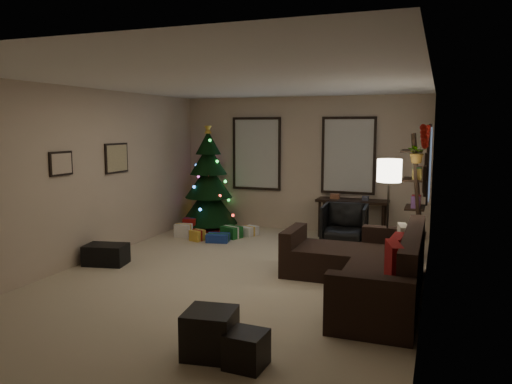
# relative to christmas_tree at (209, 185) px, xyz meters

# --- Properties ---
(floor) EXTENTS (7.00, 7.00, 0.00)m
(floor) POSITION_rel_christmas_tree_xyz_m (1.85, -3.02, -0.91)
(floor) COLOR #C0B091
(floor) RESTS_ON ground
(ceiling) EXTENTS (7.00, 7.00, 0.00)m
(ceiling) POSITION_rel_christmas_tree_xyz_m (1.85, -3.02, 1.79)
(ceiling) COLOR white
(ceiling) RESTS_ON floor
(wall_back) EXTENTS (5.00, 0.00, 5.00)m
(wall_back) POSITION_rel_christmas_tree_xyz_m (1.85, 0.48, 0.44)
(wall_back) COLOR #C5AE96
(wall_back) RESTS_ON floor
(wall_front) EXTENTS (5.00, 0.00, 5.00)m
(wall_front) POSITION_rel_christmas_tree_xyz_m (1.85, -6.52, 0.44)
(wall_front) COLOR #C5AE96
(wall_front) RESTS_ON floor
(wall_left) EXTENTS (0.00, 7.00, 7.00)m
(wall_left) POSITION_rel_christmas_tree_xyz_m (-0.65, -3.02, 0.44)
(wall_left) COLOR #C5AE96
(wall_left) RESTS_ON floor
(wall_right) EXTENTS (0.00, 7.00, 7.00)m
(wall_right) POSITION_rel_christmas_tree_xyz_m (4.35, -3.02, 0.44)
(wall_right) COLOR #C5AE96
(wall_right) RESTS_ON floor
(window_back_left) EXTENTS (1.05, 0.06, 1.50)m
(window_back_left) POSITION_rel_christmas_tree_xyz_m (0.90, 0.45, 0.64)
(window_back_left) COLOR #728CB2
(window_back_left) RESTS_ON wall_back
(window_back_right) EXTENTS (1.05, 0.06, 1.50)m
(window_back_right) POSITION_rel_christmas_tree_xyz_m (2.80, 0.45, 0.64)
(window_back_right) COLOR #728CB2
(window_back_right) RESTS_ON wall_back
(window_right_wall) EXTENTS (0.06, 0.90, 1.30)m
(window_right_wall) POSITION_rel_christmas_tree_xyz_m (4.32, -0.47, 0.59)
(window_right_wall) COLOR #728CB2
(window_right_wall) RESTS_ON wall_right
(christmas_tree) EXTENTS (1.18, 1.18, 2.20)m
(christmas_tree) POSITION_rel_christmas_tree_xyz_m (0.00, 0.00, 0.00)
(christmas_tree) COLOR black
(christmas_tree) RESTS_ON floor
(presents) EXTENTS (1.50, 1.01, 0.28)m
(presents) POSITION_rel_christmas_tree_xyz_m (0.42, -0.75, -0.80)
(presents) COLOR silver
(presents) RESTS_ON floor
(sofa) EXTENTS (1.89, 2.74, 0.87)m
(sofa) POSITION_rel_christmas_tree_xyz_m (3.69, -2.95, -0.63)
(sofa) COLOR black
(sofa) RESTS_ON floor
(pillow_red_a) EXTENTS (0.24, 0.48, 0.46)m
(pillow_red_a) POSITION_rel_christmas_tree_xyz_m (4.06, -3.85, -0.27)
(pillow_red_a) COLOR maroon
(pillow_red_a) RESTS_ON sofa
(pillow_red_b) EXTENTS (0.15, 0.46, 0.46)m
(pillow_red_b) POSITION_rel_christmas_tree_xyz_m (4.06, -3.45, -0.27)
(pillow_red_b) COLOR maroon
(pillow_red_b) RESTS_ON sofa
(pillow_cream) EXTENTS (0.18, 0.40, 0.39)m
(pillow_cream) POSITION_rel_christmas_tree_xyz_m (4.06, -2.54, -0.28)
(pillow_cream) COLOR beige
(pillow_cream) RESTS_ON sofa
(ottoman_near) EXTENTS (0.51, 0.51, 0.43)m
(ottoman_near) POSITION_rel_christmas_tree_xyz_m (2.55, -5.27, -0.70)
(ottoman_near) COLOR black
(ottoman_near) RESTS_ON floor
(ottoman_far) EXTENTS (0.36, 0.36, 0.32)m
(ottoman_far) POSITION_rel_christmas_tree_xyz_m (2.95, -5.37, -0.75)
(ottoman_far) COLOR black
(ottoman_far) RESTS_ON floor
(desk) EXTENTS (1.35, 0.48, 0.73)m
(desk) POSITION_rel_christmas_tree_xyz_m (2.94, 0.20, -0.27)
(desk) COLOR black
(desk) RESTS_ON floor
(desk_chair) EXTENTS (0.76, 0.72, 0.74)m
(desk_chair) POSITION_rel_christmas_tree_xyz_m (2.91, -0.45, -0.54)
(desk_chair) COLOR black
(desk_chair) RESTS_ON floor
(bookshelf) EXTENTS (0.30, 0.59, 2.01)m
(bookshelf) POSITION_rel_christmas_tree_xyz_m (4.15, -1.08, 0.06)
(bookshelf) COLOR black
(bookshelf) RESTS_ON floor
(potted_plant) EXTENTS (0.52, 0.52, 0.44)m
(potted_plant) POSITION_rel_christmas_tree_xyz_m (4.15, -1.46, 0.87)
(potted_plant) COLOR #4C4C4C
(potted_plant) RESTS_ON bookshelf
(floor_lamp) EXTENTS (0.35, 0.35, 1.65)m
(floor_lamp) POSITION_rel_christmas_tree_xyz_m (3.80, -1.92, 0.46)
(floor_lamp) COLOR black
(floor_lamp) RESTS_ON floor
(art_map) EXTENTS (0.04, 0.60, 0.50)m
(art_map) POSITION_rel_christmas_tree_xyz_m (-0.63, -2.22, 0.67)
(art_map) COLOR black
(art_map) RESTS_ON wall_left
(art_abstract) EXTENTS (0.04, 0.45, 0.35)m
(art_abstract) POSITION_rel_christmas_tree_xyz_m (-0.63, -3.53, 0.67)
(art_abstract) COLOR black
(art_abstract) RESTS_ON wall_left
(gallery) EXTENTS (0.03, 1.25, 0.54)m
(gallery) POSITION_rel_christmas_tree_xyz_m (4.33, -3.10, 0.66)
(gallery) COLOR black
(gallery) RESTS_ON wall_right
(garland) EXTENTS (0.08, 1.90, 0.30)m
(garland) POSITION_rel_christmas_tree_xyz_m (4.30, -2.91, 1.09)
(garland) COLOR #A5140C
(garland) RESTS_ON wall_right
(stocking_left) EXTENTS (0.20, 0.05, 0.36)m
(stocking_left) POSITION_rel_christmas_tree_xyz_m (1.70, 0.54, 0.51)
(stocking_left) COLOR #990F0C
(stocking_left) RESTS_ON wall_back
(stocking_right) EXTENTS (0.20, 0.05, 0.36)m
(stocking_right) POSITION_rel_christmas_tree_xyz_m (2.03, 0.51, 0.60)
(stocking_right) COLOR #990F0C
(stocking_right) RESTS_ON wall_back
(storage_bin) EXTENTS (0.69, 0.53, 0.31)m
(storage_bin) POSITION_rel_christmas_tree_xyz_m (-0.28, -3.05, -0.76)
(storage_bin) COLOR black
(storage_bin) RESTS_ON floor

